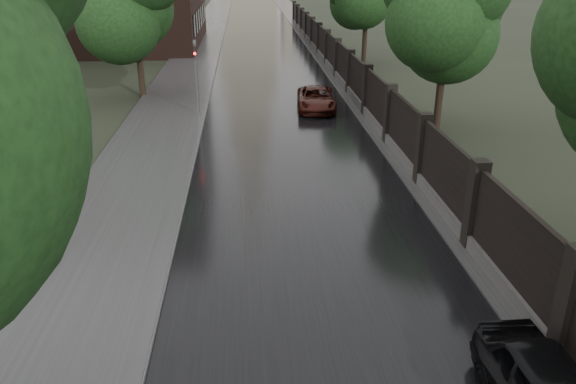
{
  "coord_description": "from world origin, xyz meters",
  "views": [
    {
      "loc": [
        -1.78,
        -4.05,
        7.86
      ],
      "look_at": [
        -0.65,
        11.01,
        1.5
      ],
      "focal_mm": 35.0,
      "sensor_mm": 36.0,
      "label": 1
    }
  ],
  "objects_px": {
    "traffic_light": "(196,72)",
    "car_right_far": "(316,99)",
    "tree_left_far": "(134,6)",
    "tree_right_b": "(447,25)"
  },
  "relations": [
    {
      "from": "traffic_light",
      "to": "car_right_far",
      "type": "height_order",
      "value": "traffic_light"
    },
    {
      "from": "tree_left_far",
      "to": "traffic_light",
      "type": "xyz_separation_m",
      "value": [
        3.7,
        -5.01,
        -2.84
      ]
    },
    {
      "from": "traffic_light",
      "to": "tree_right_b",
      "type": "bearing_deg",
      "value": -14.24
    },
    {
      "from": "traffic_light",
      "to": "car_right_far",
      "type": "relative_size",
      "value": 0.91
    },
    {
      "from": "tree_right_b",
      "to": "traffic_light",
      "type": "xyz_separation_m",
      "value": [
        -11.8,
        2.99,
        -2.55
      ]
    },
    {
      "from": "tree_left_far",
      "to": "tree_right_b",
      "type": "height_order",
      "value": "tree_left_far"
    },
    {
      "from": "tree_right_b",
      "to": "car_right_far",
      "type": "height_order",
      "value": "tree_right_b"
    },
    {
      "from": "tree_left_far",
      "to": "car_right_far",
      "type": "distance_m",
      "value": 11.71
    },
    {
      "from": "tree_left_far",
      "to": "traffic_light",
      "type": "relative_size",
      "value": 1.85
    },
    {
      "from": "tree_left_far",
      "to": "tree_right_b",
      "type": "relative_size",
      "value": 1.05
    }
  ]
}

